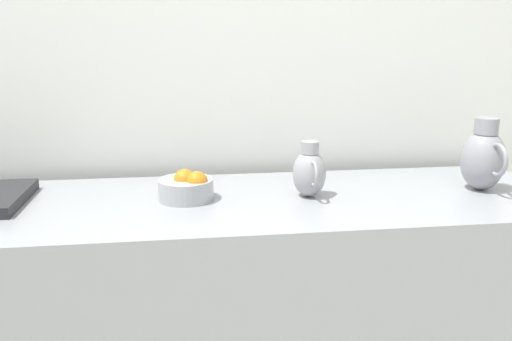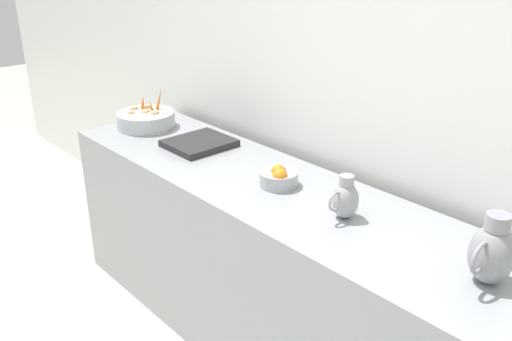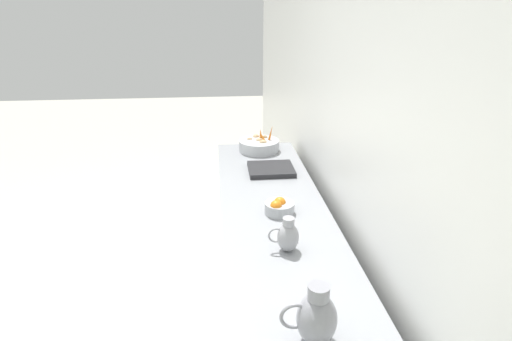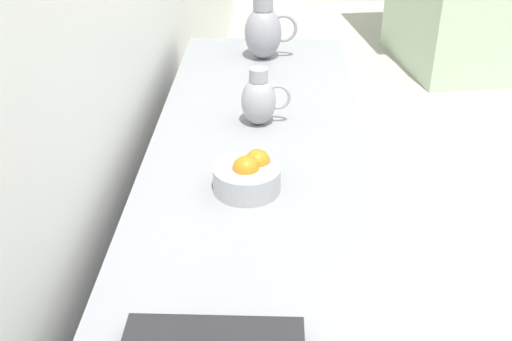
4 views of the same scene
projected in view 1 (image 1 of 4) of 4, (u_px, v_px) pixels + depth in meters
name	position (u px, v px, depth m)	size (l,w,h in m)	color
tile_wall_left	(300.00, 20.00, 2.06)	(0.10, 9.18, 3.00)	white
prep_counter	(180.00, 328.00, 1.83)	(0.67, 2.63, 0.92)	gray
orange_bowl	(187.00, 187.00, 1.73)	(0.18, 0.18, 0.10)	#9EA0A5
metal_pitcher_tall	(484.00, 158.00, 1.83)	(0.21, 0.15, 0.25)	gray
metal_pitcher_short	(309.00, 172.00, 1.75)	(0.16, 0.11, 0.19)	#939399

